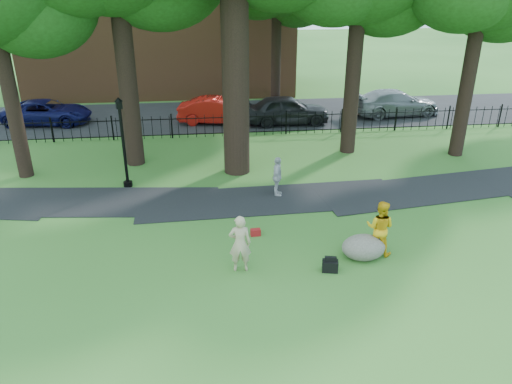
{
  "coord_description": "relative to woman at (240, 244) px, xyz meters",
  "views": [
    {
      "loc": [
        -1.42,
        -13.21,
        8.15
      ],
      "look_at": [
        0.27,
        2.0,
        1.23
      ],
      "focal_mm": 35.0,
      "sensor_mm": 36.0,
      "label": 1
    }
  ],
  "objects": [
    {
      "name": "silver_car",
      "position": [
        10.61,
        15.76,
        -0.13
      ],
      "size": [
        5.43,
        2.67,
        1.52
      ],
      "primitive_type": "imported",
      "rotation": [
        0.0,
        0.0,
        1.68
      ],
      "color": "gray",
      "rests_on": "ground"
    },
    {
      "name": "red_bag",
      "position": [
        0.67,
        2.01,
        -0.78
      ],
      "size": [
        0.34,
        0.23,
        0.22
      ],
      "primitive_type": "cube",
      "rotation": [
        0.0,
        0.0,
        0.09
      ],
      "color": "maroon",
      "rests_on": "ground"
    },
    {
      "name": "brick_building",
      "position": [
        -3.5,
        24.78,
        5.11
      ],
      "size": [
        18.0,
        8.0,
        12.0
      ],
      "primitive_type": "cube",
      "color": "brown",
      "rests_on": "ground"
    },
    {
      "name": "street",
      "position": [
        0.5,
        16.78,
        -0.89
      ],
      "size": [
        80.0,
        7.0,
        0.02
      ],
      "primitive_type": "cube",
      "color": "black",
      "rests_on": "ground"
    },
    {
      "name": "backpack",
      "position": [
        2.61,
        -0.36,
        -0.72
      ],
      "size": [
        0.51,
        0.38,
        0.34
      ],
      "primitive_type": "cube",
      "rotation": [
        0.0,
        0.0,
        -0.21
      ],
      "color": "black",
      "rests_on": "ground"
    },
    {
      "name": "pedestrian",
      "position": [
        1.86,
        5.08,
        -0.1
      ],
      "size": [
        0.61,
        0.99,
        1.58
      ],
      "primitive_type": "imported",
      "rotation": [
        0.0,
        0.0,
        1.31
      ],
      "color": "#B0AFB4",
      "rests_on": "ground"
    },
    {
      "name": "grey_car",
      "position": [
        3.87,
        14.75,
        -0.09
      ],
      "size": [
        4.73,
        1.96,
        1.6
      ],
      "primitive_type": "imported",
      "rotation": [
        0.0,
        0.0,
        1.58
      ],
      "color": "black",
      "rests_on": "ground"
    },
    {
      "name": "footpath",
      "position": [
        1.5,
        4.68,
        -0.89
      ],
      "size": [
        36.07,
        3.85,
        0.03
      ],
      "primitive_type": "cube",
      "rotation": [
        0.0,
        0.0,
        0.03
      ],
      "color": "black",
      "rests_on": "ground"
    },
    {
      "name": "red_sedan",
      "position": [
        -0.03,
        15.26,
        -0.16
      ],
      "size": [
        4.61,
        2.21,
        1.46
      ],
      "primitive_type": "imported",
      "rotation": [
        0.0,
        0.0,
        1.42
      ],
      "color": "#B6140E",
      "rests_on": "ground"
    },
    {
      "name": "ground",
      "position": [
        0.5,
        0.78,
        -0.89
      ],
      "size": [
        120.0,
        120.0,
        0.0
      ],
      "primitive_type": "plane",
      "color": "#295A1F",
      "rests_on": "ground"
    },
    {
      "name": "boulder",
      "position": [
        3.81,
        0.3,
        -0.5
      ],
      "size": [
        1.42,
        1.13,
        0.78
      ],
      "primitive_type": "ellipsoid",
      "rotation": [
        0.0,
        0.0,
        -0.09
      ],
      "color": "slate",
      "rests_on": "ground"
    },
    {
      "name": "man",
      "position": [
        4.33,
        0.49,
        -0.01
      ],
      "size": [
        1.08,
        1.01,
        1.76
      ],
      "primitive_type": "imported",
      "rotation": [
        0.0,
        0.0,
        2.6
      ],
      "color": "gold",
      "rests_on": "ground"
    },
    {
      "name": "lamppost",
      "position": [
        -4.04,
        6.64,
        0.91
      ],
      "size": [
        0.36,
        0.36,
        3.67
      ],
      "rotation": [
        0.0,
        0.0,
        0.31
      ],
      "color": "black",
      "rests_on": "ground"
    },
    {
      "name": "navy_van",
      "position": [
        -9.62,
        16.21,
        -0.21
      ],
      "size": [
        5.03,
        2.68,
        1.34
      ],
      "primitive_type": "imported",
      "rotation": [
        0.0,
        0.0,
        1.47
      ],
      "color": "#0D0E41",
      "rests_on": "ground"
    },
    {
      "name": "woman",
      "position": [
        0.0,
        0.0,
        0.0
      ],
      "size": [
        0.67,
        0.46,
        1.77
      ],
      "primitive_type": "imported",
      "rotation": [
        0.0,
        0.0,
        3.08
      ],
      "color": "tan",
      "rests_on": "ground"
    },
    {
      "name": "iron_fence",
      "position": [
        0.5,
        12.78,
        -0.29
      ],
      "size": [
        44.0,
        0.04,
        1.2
      ],
      "color": "black",
      "rests_on": "ground"
    }
  ]
}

